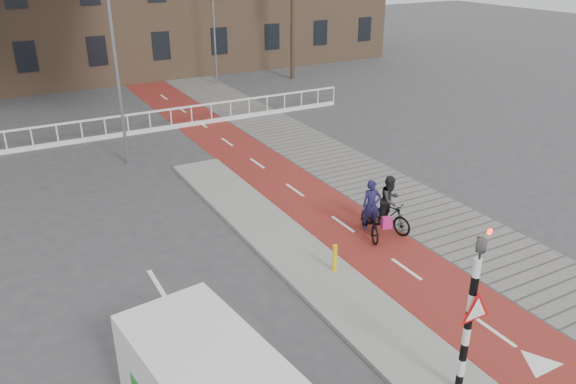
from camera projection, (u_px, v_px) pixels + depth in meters
ground at (412, 328)px, 12.61m from camera, size 120.00×120.00×0.00m
bike_lane at (269, 172)px, 21.28m from camera, size 2.50×60.00×0.01m
sidewalk at (331, 159)px, 22.52m from camera, size 3.00×60.00×0.01m
curb_island at (297, 254)px, 15.48m from camera, size 1.80×16.00×0.12m
traffic_signal at (472, 308)px, 9.92m from camera, size 0.80×0.80×3.68m
bollard at (335, 258)px, 14.46m from camera, size 0.12×0.12×0.74m
cyclist_near at (371, 218)px, 16.36m from camera, size 1.09×1.73×1.74m
cyclist_far at (389, 208)px, 16.61m from camera, size 0.85×1.66×1.75m
railing at (58, 139)px, 23.88m from camera, size 28.00×0.10×0.99m
tree_right at (293, 14)px, 34.53m from camera, size 0.25×0.25×7.96m
streetlight_near at (117, 69)px, 20.54m from camera, size 0.12×0.12×7.44m
streetlight_right at (214, 20)px, 33.30m from camera, size 0.12×0.12×7.58m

